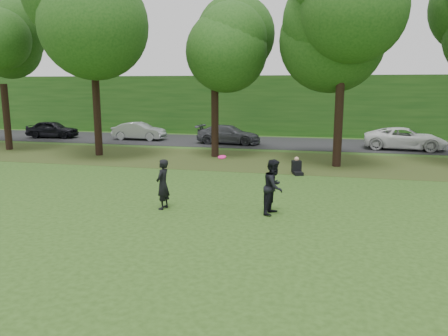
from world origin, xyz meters
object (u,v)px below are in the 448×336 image
player_left (163,184)px  frisbee (222,157)px  seated_person (297,168)px  player_right (274,187)px

player_left → frisbee: size_ratio=5.43×
player_left → frisbee: (2.05, 0.13, 1.00)m
seated_person → player_right: bearing=-112.9°
player_left → player_right: player_right is taller
player_right → seated_person: player_right is taller
player_right → frisbee: frisbee is taller
player_left → player_right: (3.76, 0.28, 0.05)m
player_right → player_left: bearing=107.4°
player_left → frisbee: bearing=99.2°
seated_person → frisbee: bearing=-126.5°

